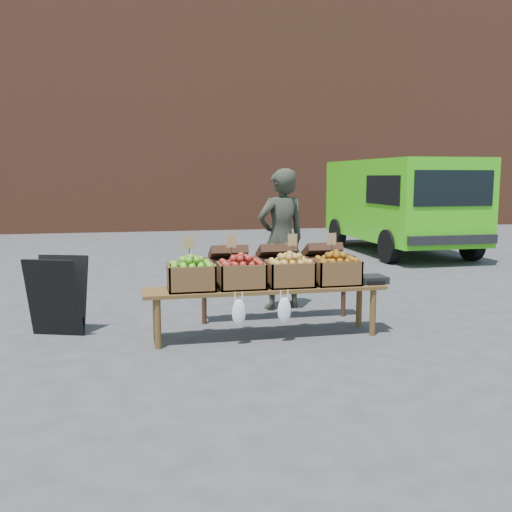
{
  "coord_description": "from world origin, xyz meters",
  "views": [
    {
      "loc": [
        -2.23,
        -5.93,
        1.79
      ],
      "look_at": [
        -0.81,
        0.63,
        0.85
      ],
      "focal_mm": 40.0,
      "sensor_mm": 36.0,
      "label": 1
    }
  ],
  "objects": [
    {
      "name": "display_bench",
      "position": [
        -0.81,
        0.13,
        0.28
      ],
      "size": [
        2.7,
        0.56,
        0.57
      ],
      "primitive_type": null,
      "color": "brown",
      "rests_on": "ground"
    },
    {
      "name": "brick_building",
      "position": [
        0.0,
        15.0,
        5.0
      ],
      "size": [
        24.0,
        4.0,
        10.0
      ],
      "primitive_type": "cube",
      "color": "brown",
      "rests_on": "ground"
    },
    {
      "name": "crate_russet_pears",
      "position": [
        -1.09,
        0.13,
        0.71
      ],
      "size": [
        0.5,
        0.4,
        0.28
      ],
      "primitive_type": null,
      "color": "#6E1007",
      "rests_on": "display_bench"
    },
    {
      "name": "weighing_scale",
      "position": [
        0.44,
        0.13,
        0.61
      ],
      "size": [
        0.34,
        0.3,
        0.08
      ],
      "primitive_type": "cube",
      "color": "black",
      "rests_on": "display_bench"
    },
    {
      "name": "ground",
      "position": [
        0.0,
        0.0,
        0.0
      ],
      "size": [
        80.0,
        80.0,
        0.0
      ],
      "primitive_type": "plane",
      "color": "#404042"
    },
    {
      "name": "chalkboard_sign",
      "position": [
        -3.1,
        0.72,
        0.45
      ],
      "size": [
        0.67,
        0.51,
        0.91
      ],
      "primitive_type": null,
      "rotation": [
        0.0,
        0.0,
        -0.34
      ],
      "color": "black",
      "rests_on": "ground"
    },
    {
      "name": "delivery_van",
      "position": [
        3.9,
        6.46,
        1.08
      ],
      "size": [
        2.25,
        4.85,
        2.17
      ],
      "primitive_type": null,
      "rotation": [
        0.0,
        0.0,
        0.01
      ],
      "color": "#3FC914",
      "rests_on": "ground"
    },
    {
      "name": "back_table",
      "position": [
        -0.51,
        0.85,
        0.52
      ],
      "size": [
        2.1,
        0.44,
        1.04
      ],
      "primitive_type": null,
      "color": "#381F14",
      "rests_on": "ground"
    },
    {
      "name": "vendor",
      "position": [
        -0.29,
        1.45,
        0.95
      ],
      "size": [
        0.78,
        0.6,
        1.9
      ],
      "primitive_type": "imported",
      "rotation": [
        0.0,
        0.0,
        3.37
      ],
      "color": "#2B2F23",
      "rests_on": "ground"
    },
    {
      "name": "crate_golden_apples",
      "position": [
        -1.64,
        0.13,
        0.71
      ],
      "size": [
        0.5,
        0.4,
        0.28
      ],
      "primitive_type": null,
      "color": "#3D8D13",
      "rests_on": "display_bench"
    },
    {
      "name": "crate_red_apples",
      "position": [
        -0.54,
        0.13,
        0.71
      ],
      "size": [
        0.5,
        0.4,
        0.28
      ],
      "primitive_type": null,
      "color": "#ABA222",
      "rests_on": "display_bench"
    },
    {
      "name": "crate_green_apples",
      "position": [
        0.01,
        0.13,
        0.71
      ],
      "size": [
        0.5,
        0.4,
        0.28
      ],
      "primitive_type": null,
      "color": "#924A0C",
      "rests_on": "display_bench"
    }
  ]
}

